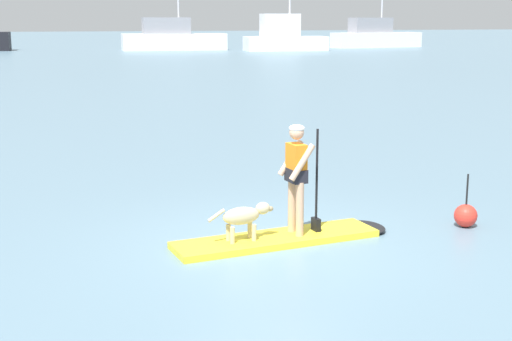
% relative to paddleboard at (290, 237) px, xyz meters
% --- Properties ---
extents(ground_plane, '(400.00, 400.00, 0.00)m').
position_rel_paddleboard_xyz_m(ground_plane, '(-0.23, -0.03, -0.05)').
color(ground_plane, slate).
extents(paddleboard, '(3.49, 1.13, 0.10)m').
position_rel_paddleboard_xyz_m(paddleboard, '(0.00, 0.00, 0.00)').
color(paddleboard, yellow).
rests_on(paddleboard, ground_plane).
extents(person_paddler, '(0.63, 0.51, 1.66)m').
position_rel_paddleboard_xyz_m(person_paddler, '(0.11, 0.01, 1.01)').
color(person_paddler, tan).
rests_on(person_paddler, paddleboard).
extents(dog, '(1.03, 0.28, 0.54)m').
position_rel_paddleboard_xyz_m(dog, '(-0.74, -0.08, 0.41)').
color(dog, '#CCB78C').
rests_on(dog, paddleboard).
extents(moored_boat_starboard, '(11.39, 4.15, 11.98)m').
position_rel_paddleboard_xyz_m(moored_boat_starboard, '(11.52, 68.56, 1.29)').
color(moored_boat_starboard, white).
rests_on(moored_boat_starboard, ground_plane).
extents(moored_boat_outer, '(8.99, 3.89, 9.59)m').
position_rel_paddleboard_xyz_m(moored_boat_outer, '(22.58, 63.35, 1.40)').
color(moored_boat_outer, white).
rests_on(moored_boat_outer, ground_plane).
extents(moored_boat_far_starboard, '(11.72, 4.29, 10.69)m').
position_rel_paddleboard_xyz_m(moored_boat_far_starboard, '(36.13, 68.75, 1.29)').
color(moored_boat_far_starboard, white).
rests_on(moored_boat_far_starboard, ground_plane).
extents(marker_buoy, '(0.37, 0.37, 0.87)m').
position_rel_paddleboard_xyz_m(marker_buoy, '(2.95, -0.16, 0.14)').
color(marker_buoy, red).
rests_on(marker_buoy, ground_plane).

